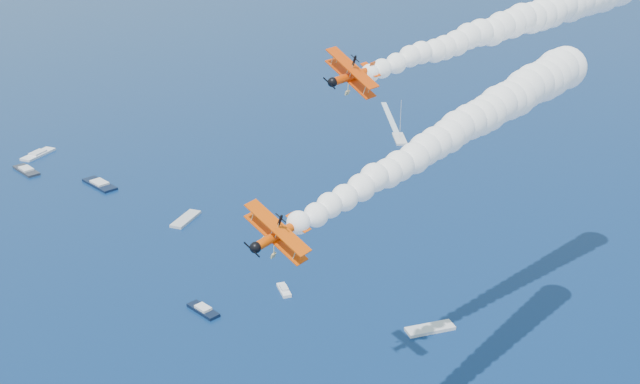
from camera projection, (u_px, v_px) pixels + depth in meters
biplane_lead at (352, 76)px, 102.26m from camera, size 9.92×11.92×9.30m
biplane_trail at (278, 235)px, 79.06m from camera, size 10.17×11.62×8.53m
smoke_trail_lead at (512, 23)px, 121.69m from camera, size 70.52×32.92×12.15m
smoke_trail_trail at (458, 130)px, 101.68m from camera, size 71.20×48.74×12.15m
spectator_boats at (83, 249)px, 185.79m from camera, size 208.91×172.51×0.70m
boat_wakes at (51, 207)px, 208.84m from camera, size 240.46×114.00×0.04m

